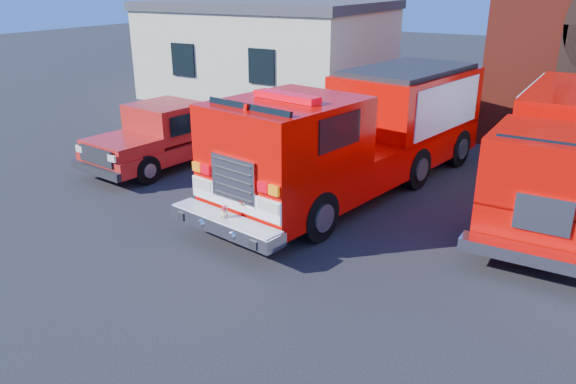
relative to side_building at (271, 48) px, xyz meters
The scene contains 5 objects.
ground 15.96m from the side_building, 55.30° to the right, with size 100.00×100.00×0.00m, color black.
side_building is the anchor object (origin of this frame).
fire_engine 13.36m from the side_building, 48.73° to the right, with size 4.48×10.03×2.99m.
pickup_truck 11.13m from the side_building, 74.19° to the right, with size 2.80×5.89×1.85m.
secondary_truck 16.29m from the side_building, 32.92° to the right, with size 2.82×8.45×2.72m.
Camera 1 is at (5.15, -10.26, 5.25)m, focal length 35.00 mm.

